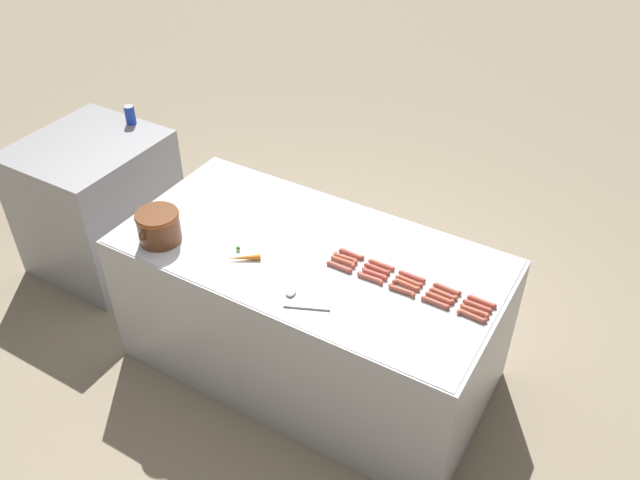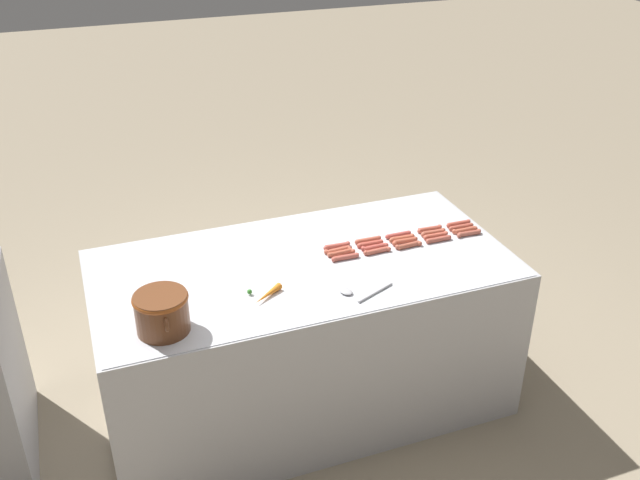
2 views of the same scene
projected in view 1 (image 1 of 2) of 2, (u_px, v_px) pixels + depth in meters
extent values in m
plane|color=gray|center=(311.00, 363.00, 3.94)|extent=(20.00, 20.00, 0.00)
cube|color=#BCBCC1|center=(310.00, 311.00, 3.68)|extent=(1.01, 2.01, 0.85)
cube|color=silver|center=(310.00, 251.00, 3.42)|extent=(0.99, 1.97, 0.00)
cube|color=#A0A0A4|center=(99.00, 203.00, 4.46)|extent=(0.86, 0.78, 0.91)
cylinder|color=#B05745|center=(472.00, 316.00, 3.02)|extent=(0.03, 0.12, 0.03)
sphere|color=#B05745|center=(485.00, 320.00, 3.00)|extent=(0.03, 0.03, 0.03)
sphere|color=#B05745|center=(459.00, 312.00, 3.05)|extent=(0.03, 0.03, 0.03)
cylinder|color=#B35644|center=(435.00, 303.00, 3.09)|extent=(0.03, 0.12, 0.03)
sphere|color=#B35644|center=(448.00, 307.00, 3.07)|extent=(0.03, 0.03, 0.03)
sphere|color=#B35644|center=(423.00, 298.00, 3.12)|extent=(0.03, 0.03, 0.03)
cylinder|color=#B1563F|center=(402.00, 290.00, 3.16)|extent=(0.03, 0.12, 0.03)
sphere|color=#B1563F|center=(413.00, 295.00, 3.13)|extent=(0.03, 0.03, 0.03)
sphere|color=#B1563F|center=(391.00, 286.00, 3.19)|extent=(0.03, 0.03, 0.03)
cylinder|color=#BA5946|center=(370.00, 278.00, 3.23)|extent=(0.03, 0.12, 0.03)
sphere|color=#BA5946|center=(381.00, 283.00, 3.21)|extent=(0.03, 0.03, 0.03)
sphere|color=#BA5946|center=(360.00, 274.00, 3.26)|extent=(0.03, 0.03, 0.03)
cylinder|color=#BA5546|center=(339.00, 267.00, 3.30)|extent=(0.03, 0.12, 0.03)
sphere|color=#BA5546|center=(350.00, 271.00, 3.28)|extent=(0.03, 0.03, 0.03)
sphere|color=#BA5546|center=(329.00, 263.00, 3.32)|extent=(0.03, 0.03, 0.03)
cylinder|color=#BB5E44|center=(475.00, 311.00, 3.05)|extent=(0.03, 0.12, 0.03)
sphere|color=#BB5E44|center=(487.00, 316.00, 3.02)|extent=(0.03, 0.03, 0.03)
sphere|color=#BB5E44|center=(462.00, 306.00, 3.08)|extent=(0.03, 0.03, 0.03)
cylinder|color=#BE5540|center=(440.00, 298.00, 3.12)|extent=(0.03, 0.12, 0.03)
sphere|color=#BE5540|center=(452.00, 302.00, 3.10)|extent=(0.03, 0.03, 0.03)
sphere|color=#BE5540|center=(428.00, 294.00, 3.14)|extent=(0.03, 0.03, 0.03)
cylinder|color=#B8563E|center=(406.00, 285.00, 3.19)|extent=(0.03, 0.12, 0.03)
sphere|color=#B8563E|center=(418.00, 289.00, 3.17)|extent=(0.03, 0.03, 0.03)
sphere|color=#B8563E|center=(394.00, 282.00, 3.21)|extent=(0.03, 0.03, 0.03)
cylinder|color=#BB5044|center=(375.00, 274.00, 3.26)|extent=(0.03, 0.12, 0.03)
sphere|color=#BB5044|center=(385.00, 278.00, 3.23)|extent=(0.03, 0.03, 0.03)
sphere|color=#BB5044|center=(364.00, 270.00, 3.28)|extent=(0.03, 0.03, 0.03)
cylinder|color=#B4553E|center=(343.00, 262.00, 3.33)|extent=(0.03, 0.12, 0.03)
sphere|color=#B4553E|center=(353.00, 266.00, 3.30)|extent=(0.03, 0.03, 0.03)
sphere|color=#B4553E|center=(333.00, 258.00, 3.36)|extent=(0.03, 0.03, 0.03)
cylinder|color=#B25240|center=(477.00, 306.00, 3.08)|extent=(0.03, 0.12, 0.03)
sphere|color=#B25240|center=(490.00, 311.00, 3.05)|extent=(0.03, 0.03, 0.03)
sphere|color=#B25240|center=(465.00, 301.00, 3.10)|extent=(0.03, 0.03, 0.03)
cylinder|color=#B25A43|center=(443.00, 294.00, 3.14)|extent=(0.03, 0.12, 0.03)
sphere|color=#B25A43|center=(456.00, 298.00, 3.12)|extent=(0.03, 0.03, 0.03)
sphere|color=#B25A43|center=(431.00, 290.00, 3.16)|extent=(0.03, 0.03, 0.03)
cylinder|color=#B9593E|center=(409.00, 281.00, 3.21)|extent=(0.03, 0.12, 0.03)
sphere|color=#B9593E|center=(421.00, 285.00, 3.19)|extent=(0.03, 0.03, 0.03)
sphere|color=#B9593E|center=(398.00, 277.00, 3.24)|extent=(0.03, 0.03, 0.03)
cylinder|color=#BE4F40|center=(377.00, 269.00, 3.29)|extent=(0.03, 0.12, 0.03)
sphere|color=#BE4F40|center=(388.00, 273.00, 3.26)|extent=(0.03, 0.03, 0.03)
sphere|color=#BE4F40|center=(366.00, 265.00, 3.31)|extent=(0.03, 0.03, 0.03)
cylinder|color=#BA5942|center=(345.00, 258.00, 3.35)|extent=(0.03, 0.12, 0.03)
sphere|color=#BA5942|center=(356.00, 262.00, 3.33)|extent=(0.03, 0.03, 0.03)
sphere|color=#BA5942|center=(336.00, 254.00, 3.38)|extent=(0.03, 0.03, 0.03)
cylinder|color=#B9503F|center=(482.00, 302.00, 3.10)|extent=(0.03, 0.12, 0.03)
sphere|color=#B9503F|center=(494.00, 306.00, 3.08)|extent=(0.03, 0.03, 0.03)
sphere|color=#B9503F|center=(469.00, 297.00, 3.12)|extent=(0.03, 0.03, 0.03)
cylinder|color=#BA5542|center=(447.00, 289.00, 3.17)|extent=(0.03, 0.12, 0.03)
sphere|color=#BA5542|center=(459.00, 293.00, 3.15)|extent=(0.03, 0.03, 0.03)
sphere|color=#BA5542|center=(435.00, 285.00, 3.19)|extent=(0.03, 0.03, 0.03)
cylinder|color=#BD4F47|center=(412.00, 276.00, 3.24)|extent=(0.03, 0.12, 0.03)
sphere|color=#BD4F47|center=(423.00, 281.00, 3.22)|extent=(0.03, 0.03, 0.03)
sphere|color=#BD4F47|center=(401.00, 272.00, 3.27)|extent=(0.03, 0.03, 0.03)
cylinder|color=#BE5A44|center=(382.00, 265.00, 3.31)|extent=(0.03, 0.12, 0.03)
sphere|color=#BE5A44|center=(393.00, 269.00, 3.29)|extent=(0.03, 0.03, 0.03)
sphere|color=#BE5A44|center=(371.00, 261.00, 3.33)|extent=(0.03, 0.03, 0.03)
cylinder|color=#BA5246|center=(351.00, 254.00, 3.38)|extent=(0.03, 0.12, 0.03)
sphere|color=#BA5246|center=(362.00, 257.00, 3.36)|extent=(0.03, 0.03, 0.03)
sphere|color=#BA5246|center=(341.00, 251.00, 3.40)|extent=(0.03, 0.03, 0.03)
cylinder|color=brown|center=(159.00, 227.00, 3.44)|extent=(0.22, 0.22, 0.17)
torus|color=#9E4A1B|center=(157.00, 215.00, 3.40)|extent=(0.23, 0.23, 0.03)
torus|color=brown|center=(144.00, 235.00, 3.35)|extent=(0.06, 0.02, 0.06)
torus|color=brown|center=(172.00, 213.00, 3.50)|extent=(0.06, 0.02, 0.06)
cylinder|color=#B7B7BC|center=(307.00, 308.00, 3.07)|extent=(0.10, 0.21, 0.01)
ellipsoid|color=#B7B7BC|center=(291.00, 292.00, 3.16)|extent=(0.08, 0.07, 0.02)
cone|color=orange|center=(244.00, 258.00, 3.35)|extent=(0.12, 0.16, 0.03)
sphere|color=#387F2D|center=(238.00, 248.00, 3.41)|extent=(0.02, 0.02, 0.02)
cylinder|color=#1938B2|center=(130.00, 115.00, 4.35)|extent=(0.07, 0.07, 0.12)
cylinder|color=silver|center=(128.00, 106.00, 4.31)|extent=(0.06, 0.06, 0.00)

